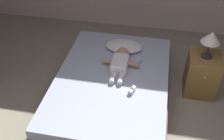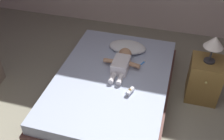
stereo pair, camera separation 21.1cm
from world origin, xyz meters
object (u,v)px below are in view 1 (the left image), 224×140
at_px(pillow, 124,46).
at_px(baby, 121,62).
at_px(baby_bottle, 132,90).
at_px(nightstand, 201,74).
at_px(lamp, 211,38).
at_px(toothbrush, 140,62).
at_px(bed, 112,87).

height_order(pillow, baby, baby).
bearing_deg(baby_bottle, nightstand, 34.95).
height_order(baby, lamp, lamp).
bearing_deg(nightstand, toothbrush, -179.85).
height_order(pillow, nightstand, nightstand).
bearing_deg(baby, pillow, 92.65).
bearing_deg(pillow, toothbrush, -44.23).
distance_m(lamp, baby_bottle, 1.10).
distance_m(bed, toothbrush, 0.50).
height_order(bed, lamp, lamp).
distance_m(pillow, nightstand, 1.09).
bearing_deg(nightstand, baby, -172.48).
distance_m(baby, baby_bottle, 0.49).
relative_size(pillow, nightstand, 0.91).
bearing_deg(nightstand, pillow, 166.78).
bearing_deg(pillow, baby_bottle, -74.71).
relative_size(toothbrush, lamp, 0.42).
distance_m(bed, baby, 0.34).
bearing_deg(baby_bottle, bed, 140.52).
bearing_deg(baby, lamp, 7.52).
bearing_deg(toothbrush, baby_bottle, -93.05).
distance_m(baby, toothbrush, 0.28).
bearing_deg(toothbrush, pillow, 135.77).
distance_m(toothbrush, lamp, 0.92).
relative_size(baby, toothbrush, 4.27).
height_order(baby, nightstand, nightstand).
height_order(pillow, toothbrush, pillow).
bearing_deg(nightstand, baby_bottle, -145.05).
xyz_separation_m(bed, baby, (0.07, 0.21, 0.26)).
xyz_separation_m(baby, toothbrush, (0.24, 0.13, -0.07)).
xyz_separation_m(pillow, baby_bottle, (0.23, -0.82, -0.03)).
bearing_deg(toothbrush, nightstand, 0.15).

